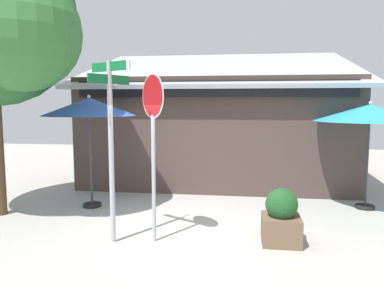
{
  "coord_description": "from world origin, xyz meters",
  "views": [
    {
      "loc": [
        1.29,
        -7.03,
        2.53
      ],
      "look_at": [
        0.15,
        1.2,
        1.6
      ],
      "focal_mm": 33.86,
      "sensor_mm": 36.0,
      "label": 1
    }
  ],
  "objects_px": {
    "stop_sign": "(153,125)",
    "patio_umbrella_teal_center": "(370,113)",
    "street_sign_post": "(111,133)",
    "patio_umbrella_royal_blue_left": "(89,108)",
    "sidewalk_planter": "(281,218)"
  },
  "relations": [
    {
      "from": "stop_sign",
      "to": "patio_umbrella_teal_center",
      "type": "bearing_deg",
      "value": 31.02
    },
    {
      "from": "stop_sign",
      "to": "patio_umbrella_teal_center",
      "type": "xyz_separation_m",
      "value": [
        4.56,
        2.74,
        0.16
      ]
    },
    {
      "from": "street_sign_post",
      "to": "patio_umbrella_royal_blue_left",
      "type": "height_order",
      "value": "street_sign_post"
    },
    {
      "from": "sidewalk_planter",
      "to": "stop_sign",
      "type": "bearing_deg",
      "value": -174.39
    },
    {
      "from": "stop_sign",
      "to": "patio_umbrella_royal_blue_left",
      "type": "xyz_separation_m",
      "value": [
        -2.06,
        1.99,
        0.29
      ]
    },
    {
      "from": "stop_sign",
      "to": "sidewalk_planter",
      "type": "distance_m",
      "value": 2.86
    },
    {
      "from": "patio_umbrella_royal_blue_left",
      "to": "patio_umbrella_teal_center",
      "type": "distance_m",
      "value": 6.67
    },
    {
      "from": "street_sign_post",
      "to": "sidewalk_planter",
      "type": "height_order",
      "value": "street_sign_post"
    },
    {
      "from": "patio_umbrella_teal_center",
      "to": "sidewalk_planter",
      "type": "relative_size",
      "value": 2.55
    },
    {
      "from": "patio_umbrella_teal_center",
      "to": "stop_sign",
      "type": "bearing_deg",
      "value": -148.98
    },
    {
      "from": "street_sign_post",
      "to": "patio_umbrella_royal_blue_left",
      "type": "relative_size",
      "value": 1.19
    },
    {
      "from": "stop_sign",
      "to": "patio_umbrella_royal_blue_left",
      "type": "height_order",
      "value": "stop_sign"
    },
    {
      "from": "street_sign_post",
      "to": "sidewalk_planter",
      "type": "relative_size",
      "value": 3.23
    },
    {
      "from": "street_sign_post",
      "to": "patio_umbrella_teal_center",
      "type": "distance_m",
      "value": 6.04
    },
    {
      "from": "stop_sign",
      "to": "patio_umbrella_royal_blue_left",
      "type": "bearing_deg",
      "value": 136.03
    }
  ]
}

